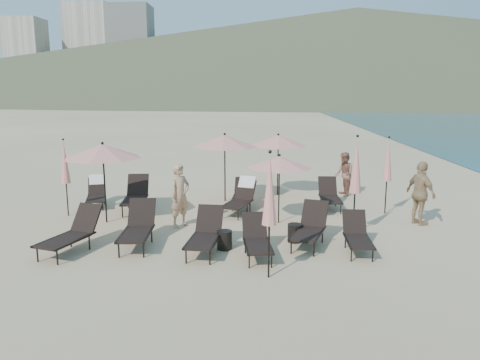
{
  "coord_description": "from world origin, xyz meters",
  "views": [
    {
      "loc": [
        -0.37,
        -10.8,
        3.85
      ],
      "look_at": [
        -1.01,
        3.5,
        1.1
      ],
      "focal_mm": 35.0,
      "sensor_mm": 36.0,
      "label": 1
    }
  ],
  "objects_px": {
    "lounger_3": "(257,239)",
    "lounger_5": "(357,235)",
    "umbrella_open_3": "(278,141)",
    "umbrella_closed_3": "(356,166)",
    "umbrella_closed_2": "(65,162)",
    "side_table_0": "(225,240)",
    "lounger_4": "(310,227)",
    "lounger_7": "(136,195)",
    "lounger_8": "(241,197)",
    "side_table_1": "(295,233)",
    "lounger_1": "(138,227)",
    "beachgoer_b": "(344,174)",
    "lounger_0": "(72,233)",
    "lounger_2": "(205,233)",
    "umbrella_open_0": "(103,151)",
    "beachgoer_c": "(421,193)",
    "beachgoer_a": "(180,195)",
    "lounger_6": "(96,192)",
    "lounger_9": "(242,194)",
    "umbrella_closed_0": "(270,190)",
    "umbrella_open_2": "(225,141)",
    "lounger_10": "(329,195)",
    "umbrella_open_1": "(279,162)",
    "umbrella_closed_1": "(388,160)"
  },
  "relations": [
    {
      "from": "lounger_4",
      "to": "lounger_7",
      "type": "xyz_separation_m",
      "value": [
        -5.31,
        3.26,
        0.03
      ]
    },
    {
      "from": "umbrella_open_3",
      "to": "umbrella_closed_3",
      "type": "bearing_deg",
      "value": -68.89
    },
    {
      "from": "lounger_6",
      "to": "beachgoer_a",
      "type": "xyz_separation_m",
      "value": [
        3.27,
        -2.31,
        0.45
      ]
    },
    {
      "from": "lounger_6",
      "to": "lounger_7",
      "type": "xyz_separation_m",
      "value": [
        1.5,
        -0.55,
        0.03
      ]
    },
    {
      "from": "lounger_0",
      "to": "lounger_10",
      "type": "distance_m",
      "value": 8.25
    },
    {
      "from": "lounger_6",
      "to": "beachgoer_c",
      "type": "height_order",
      "value": "beachgoer_c"
    },
    {
      "from": "lounger_3",
      "to": "beachgoer_c",
      "type": "bearing_deg",
      "value": 24.52
    },
    {
      "from": "lounger_1",
      "to": "umbrella_open_1",
      "type": "distance_m",
      "value": 4.45
    },
    {
      "from": "umbrella_closed_2",
      "to": "beachgoer_a",
      "type": "bearing_deg",
      "value": -15.06
    },
    {
      "from": "lounger_8",
      "to": "side_table_1",
      "type": "xyz_separation_m",
      "value": [
        1.53,
        -2.88,
        -0.28
      ]
    },
    {
      "from": "lounger_4",
      "to": "lounger_6",
      "type": "height_order",
      "value": "lounger_4"
    },
    {
      "from": "lounger_5",
      "to": "beachgoer_b",
      "type": "height_order",
      "value": "beachgoer_b"
    },
    {
      "from": "lounger_7",
      "to": "umbrella_open_0",
      "type": "relative_size",
      "value": 0.8
    },
    {
      "from": "umbrella_open_0",
      "to": "beachgoer_a",
      "type": "xyz_separation_m",
      "value": [
        2.27,
        -0.31,
        -1.21
      ]
    },
    {
      "from": "lounger_1",
      "to": "umbrella_closed_2",
      "type": "bearing_deg",
      "value": 133.27
    },
    {
      "from": "lounger_10",
      "to": "umbrella_open_2",
      "type": "distance_m",
      "value": 4.0
    },
    {
      "from": "lounger_9",
      "to": "umbrella_closed_0",
      "type": "height_order",
      "value": "umbrella_closed_0"
    },
    {
      "from": "lounger_3",
      "to": "lounger_4",
      "type": "distance_m",
      "value": 1.61
    },
    {
      "from": "lounger_1",
      "to": "beachgoer_b",
      "type": "height_order",
      "value": "beachgoer_b"
    },
    {
      "from": "lounger_1",
      "to": "beachgoer_b",
      "type": "xyz_separation_m",
      "value": [
        6.14,
        5.97,
        0.32
      ]
    },
    {
      "from": "lounger_3",
      "to": "lounger_5",
      "type": "xyz_separation_m",
      "value": [
        2.43,
        0.47,
        -0.01
      ]
    },
    {
      "from": "lounger_3",
      "to": "umbrella_open_0",
      "type": "height_order",
      "value": "umbrella_open_0"
    },
    {
      "from": "lounger_0",
      "to": "umbrella_closed_2",
      "type": "relative_size",
      "value": 0.79
    },
    {
      "from": "lounger_9",
      "to": "umbrella_closed_2",
      "type": "distance_m",
      "value": 5.71
    },
    {
      "from": "umbrella_closed_2",
      "to": "lounger_1",
      "type": "bearing_deg",
      "value": -43.17
    },
    {
      "from": "umbrella_closed_2",
      "to": "side_table_0",
      "type": "bearing_deg",
      "value": -29.62
    },
    {
      "from": "side_table_0",
      "to": "beachgoer_b",
      "type": "xyz_separation_m",
      "value": [
        3.95,
        6.13,
        0.58
      ]
    },
    {
      "from": "lounger_1",
      "to": "lounger_0",
      "type": "bearing_deg",
      "value": -164.31
    },
    {
      "from": "lounger_5",
      "to": "lounger_7",
      "type": "distance_m",
      "value": 7.39
    },
    {
      "from": "lounger_5",
      "to": "umbrella_open_0",
      "type": "height_order",
      "value": "umbrella_open_0"
    },
    {
      "from": "umbrella_closed_1",
      "to": "lounger_5",
      "type": "bearing_deg",
      "value": -113.92
    },
    {
      "from": "lounger_2",
      "to": "umbrella_open_2",
      "type": "distance_m",
      "value": 5.56
    },
    {
      "from": "lounger_0",
      "to": "lounger_8",
      "type": "height_order",
      "value": "lounger_8"
    },
    {
      "from": "lounger_4",
      "to": "lounger_1",
      "type": "bearing_deg",
      "value": -158.68
    },
    {
      "from": "lounger_6",
      "to": "lounger_7",
      "type": "bearing_deg",
      "value": -35.84
    },
    {
      "from": "lounger_1",
      "to": "lounger_7",
      "type": "height_order",
      "value": "lounger_7"
    },
    {
      "from": "lounger_8",
      "to": "umbrella_closed_0",
      "type": "distance_m",
      "value": 5.49
    },
    {
      "from": "lounger_8",
      "to": "umbrella_closed_3",
      "type": "relative_size",
      "value": 0.67
    },
    {
      "from": "umbrella_open_1",
      "to": "umbrella_closed_1",
      "type": "distance_m",
      "value": 3.64
    },
    {
      "from": "lounger_0",
      "to": "lounger_3",
      "type": "distance_m",
      "value": 4.46
    },
    {
      "from": "umbrella_open_2",
      "to": "umbrella_closed_2",
      "type": "relative_size",
      "value": 1.0
    },
    {
      "from": "lounger_10",
      "to": "umbrella_closed_0",
      "type": "distance_m",
      "value": 6.51
    },
    {
      "from": "lounger_4",
      "to": "lounger_9",
      "type": "relative_size",
      "value": 1.19
    },
    {
      "from": "umbrella_open_1",
      "to": "side_table_0",
      "type": "xyz_separation_m",
      "value": [
        -1.42,
        -2.4,
        -1.58
      ]
    },
    {
      "from": "lounger_1",
      "to": "beachgoer_a",
      "type": "height_order",
      "value": "beachgoer_a"
    },
    {
      "from": "lounger_10",
      "to": "umbrella_closed_1",
      "type": "distance_m",
      "value": 2.2
    },
    {
      "from": "lounger_2",
      "to": "umbrella_open_0",
      "type": "distance_m",
      "value": 4.39
    },
    {
      "from": "lounger_3",
      "to": "lounger_7",
      "type": "xyz_separation_m",
      "value": [
        -3.98,
        4.16,
        0.07
      ]
    },
    {
      "from": "lounger_4",
      "to": "beachgoer_a",
      "type": "xyz_separation_m",
      "value": [
        -3.55,
        1.49,
        0.44
      ]
    },
    {
      "from": "umbrella_open_1",
      "to": "side_table_1",
      "type": "bearing_deg",
      "value": -78.52
    }
  ]
}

